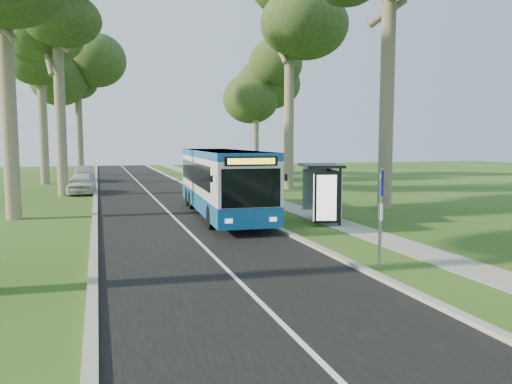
# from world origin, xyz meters

# --- Properties ---
(ground) EXTENTS (120.00, 120.00, 0.00)m
(ground) POSITION_xyz_m (0.00, 0.00, 0.00)
(ground) COLOR #2B4C18
(ground) RESTS_ON ground
(road) EXTENTS (7.00, 100.00, 0.02)m
(road) POSITION_xyz_m (-3.50, 10.00, 0.01)
(road) COLOR black
(road) RESTS_ON ground
(kerb_east) EXTENTS (0.25, 100.00, 0.12)m
(kerb_east) POSITION_xyz_m (0.00, 10.00, 0.06)
(kerb_east) COLOR #9E9B93
(kerb_east) RESTS_ON ground
(kerb_west) EXTENTS (0.25, 100.00, 0.12)m
(kerb_west) POSITION_xyz_m (-7.00, 10.00, 0.06)
(kerb_west) COLOR #9E9B93
(kerb_west) RESTS_ON ground
(centre_line) EXTENTS (0.12, 100.00, 0.00)m
(centre_line) POSITION_xyz_m (-3.50, 10.00, 0.02)
(centre_line) COLOR white
(centre_line) RESTS_ON road
(footpath) EXTENTS (1.50, 100.00, 0.02)m
(footpath) POSITION_xyz_m (3.00, 10.00, 0.01)
(footpath) COLOR gray
(footpath) RESTS_ON ground
(bus) EXTENTS (3.11, 11.85, 3.11)m
(bus) POSITION_xyz_m (-1.22, 6.17, 1.61)
(bus) COLOR white
(bus) RESTS_ON ground
(bus_stop_sign) EXTENTS (0.17, 0.38, 2.80)m
(bus_stop_sign) POSITION_xyz_m (0.48, -5.01, 1.73)
(bus_stop_sign) COLOR gray
(bus_stop_sign) RESTS_ON ground
(bus_shelter) EXTENTS (2.28, 3.25, 2.53)m
(bus_shelter) POSITION_xyz_m (2.65, 2.79, 1.78)
(bus_shelter) COLOR black
(bus_shelter) RESTS_ON ground
(litter_bin) EXTENTS (0.57, 0.57, 1.00)m
(litter_bin) POSITION_xyz_m (0.60, 8.49, 0.51)
(litter_bin) COLOR black
(litter_bin) RESTS_ON ground
(car_white) EXTENTS (1.97, 4.38, 1.46)m
(car_white) POSITION_xyz_m (-7.87, 18.91, 0.73)
(car_white) COLOR silver
(car_white) RESTS_ON ground
(car_silver) EXTENTS (1.82, 4.37, 1.40)m
(car_silver) POSITION_xyz_m (-7.93, 29.56, 0.70)
(car_silver) COLOR #9FA2A6
(car_silver) RESTS_ON ground
(tree_west_c) EXTENTS (5.20, 5.20, 14.88)m
(tree_west_c) POSITION_xyz_m (-9.00, 18.00, 11.02)
(tree_west_c) COLOR #7A6B56
(tree_west_c) RESTS_ON ground
(tree_west_d) EXTENTS (5.20, 5.20, 17.51)m
(tree_west_d) POSITION_xyz_m (-11.00, 28.00, 12.95)
(tree_west_d) COLOR #7A6B56
(tree_west_d) RESTS_ON ground
(tree_west_e) EXTENTS (5.20, 5.20, 15.76)m
(tree_west_e) POSITION_xyz_m (-8.50, 38.00, 11.67)
(tree_west_e) COLOR #7A6B56
(tree_west_e) RESTS_ON ground
(tree_east_c) EXTENTS (5.20, 5.20, 17.18)m
(tree_east_c) POSITION_xyz_m (6.80, 18.00, 12.70)
(tree_east_c) COLOR #7A6B56
(tree_east_c) RESTS_ON ground
(tree_east_d) EXTENTS (5.20, 5.20, 13.35)m
(tree_east_d) POSITION_xyz_m (8.00, 30.00, 9.90)
(tree_east_d) COLOR #7A6B56
(tree_east_d) RESTS_ON ground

